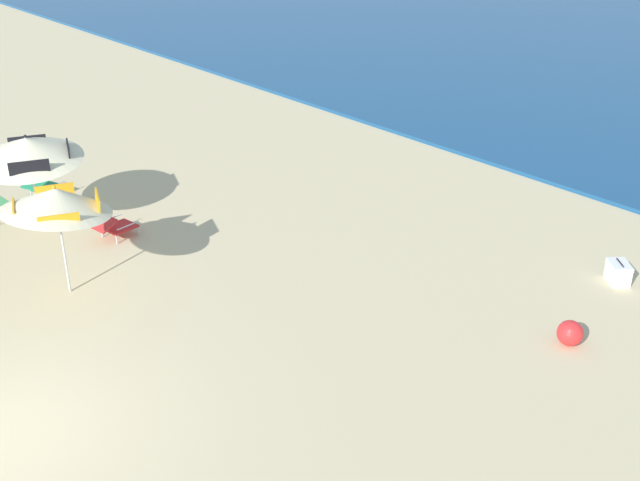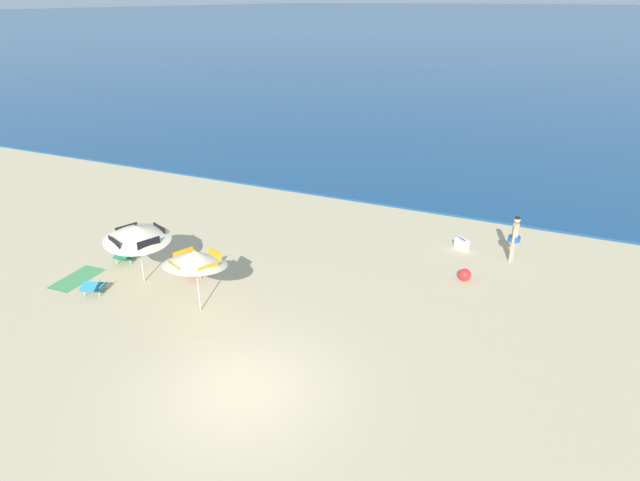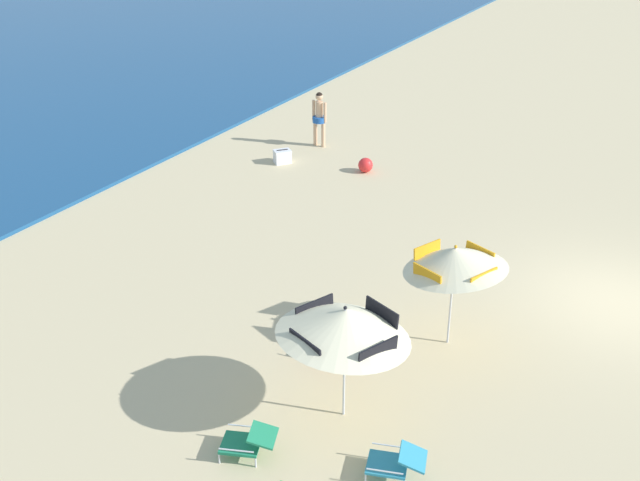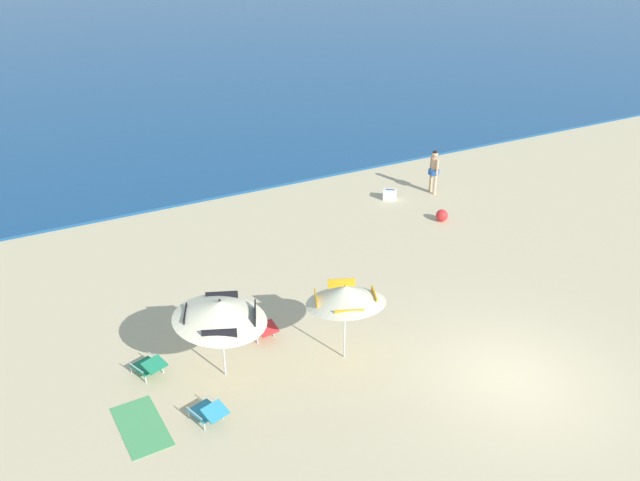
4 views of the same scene
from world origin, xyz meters
name	(u,v)px [view 1 (image 1 of 4)]	position (x,y,z in m)	size (l,w,h in m)	color
beach_umbrella_striped_main	(27,149)	(-5.95, 3.33, 1.80)	(3.06, 3.05, 2.17)	silver
beach_umbrella_striped_second	(56,200)	(-3.11, 2.59, 1.81)	(1.93, 1.97, 2.15)	silver
lounge_chair_beside_umbrella	(114,226)	(-4.55, 4.32, 0.28)	(0.65, 0.94, 0.51)	red
lounge_chair_facing_sea	(43,187)	(-7.53, 4.15, 0.28)	(0.80, 0.99, 0.49)	#1E7F56
cooler_box	(618,273)	(3.36, 10.33, 0.20)	(0.60, 0.59, 0.43)	white
beach_ball	(570,333)	(3.93, 7.85, 0.21)	(0.43, 0.43, 0.43)	red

